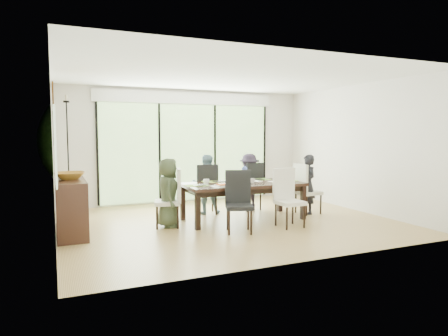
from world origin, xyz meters
name	(u,v)px	position (x,y,z in m)	size (l,w,h in m)	color
floor	(229,222)	(0.00, 0.00, -0.01)	(6.00, 5.00, 0.01)	olive
ceiling	(229,76)	(0.00, 0.00, 2.71)	(6.00, 5.00, 0.01)	white
wall_back	(187,146)	(0.00, 2.51, 1.35)	(6.00, 0.02, 2.70)	silver
wall_front	(309,158)	(0.00, -2.51, 1.35)	(6.00, 0.02, 2.70)	beige
wall_left	(52,154)	(-3.01, 0.00, 1.35)	(0.02, 5.00, 2.70)	silver
wall_right	(357,148)	(3.01, 0.00, 1.35)	(0.02, 5.00, 2.70)	silver
glass_doors	(188,152)	(0.00, 2.47, 1.20)	(4.20, 0.02, 2.30)	#598C3F
blinds_header	(188,98)	(0.00, 2.46, 2.50)	(4.40, 0.06, 0.28)	white
mullion_a	(97,154)	(-2.10, 2.46, 1.20)	(0.05, 0.04, 2.30)	black
mullion_b	(160,153)	(-0.70, 2.46, 1.20)	(0.05, 0.04, 2.30)	black
mullion_c	(215,152)	(0.70, 2.46, 1.20)	(0.05, 0.04, 2.30)	black
mullion_d	(264,151)	(2.10, 2.46, 1.20)	(0.05, 0.04, 2.30)	black
side_window	(55,146)	(-2.97, -1.20, 1.50)	(0.02, 0.90, 1.00)	#8CAD7F
deck	(177,198)	(0.00, 3.40, -0.05)	(6.00, 1.80, 0.10)	brown
rail_top	(169,173)	(0.00, 4.20, 0.55)	(6.00, 0.08, 0.06)	brown
foliage_left	(98,141)	(-1.80, 5.20, 1.44)	(3.20, 3.20, 3.20)	#14380F
foliage_mid	(167,129)	(0.40, 5.80, 1.80)	(4.00, 4.00, 4.00)	#14380F
foliage_right	(229,146)	(2.20, 5.00, 1.26)	(2.80, 2.80, 2.80)	#14380F
foliage_far	(132,135)	(-0.60, 6.50, 1.62)	(3.60, 3.60, 3.60)	#14380F
table_top	(243,184)	(0.34, 0.09, 0.68)	(2.28, 1.05, 0.06)	black
table_apron	(243,189)	(0.34, 0.09, 0.60)	(2.09, 0.86, 0.10)	black
table_leg_fl	(198,211)	(-0.74, -0.34, 0.33)	(0.09, 0.09, 0.66)	black
table_leg_fr	(303,203)	(1.42, -0.34, 0.33)	(0.09, 0.09, 0.66)	black
table_leg_bl	(183,203)	(-0.74, 0.52, 0.33)	(0.09, 0.09, 0.66)	black
table_leg_br	(280,196)	(1.42, 0.52, 0.33)	(0.09, 0.09, 0.66)	black
chair_left_end	(167,198)	(-1.16, 0.09, 0.52)	(0.44, 0.44, 1.05)	silver
chair_right_end	(308,189)	(1.84, 0.09, 0.52)	(0.44, 0.44, 1.05)	silver
chair_far_left	(206,188)	(-0.11, 0.94, 0.52)	(0.44, 0.44, 1.05)	black
chair_far_right	(249,186)	(0.89, 0.94, 0.52)	(0.44, 0.44, 1.05)	black
chair_near_left	(239,202)	(-0.16, -0.78, 0.52)	(0.44, 0.44, 1.05)	black
chair_near_right	(290,198)	(0.84, -0.78, 0.52)	(0.44, 0.44, 1.05)	white
person_left_end	(168,193)	(-1.14, 0.09, 0.61)	(0.57, 0.36, 1.23)	#3A452E
person_right_end	(308,184)	(1.82, 0.09, 0.61)	(0.57, 0.36, 1.23)	black
person_far_left	(206,184)	(-0.11, 0.92, 0.61)	(0.57, 0.36, 1.23)	#799CB0
person_far_right	(249,182)	(0.89, 0.92, 0.61)	(0.57, 0.36, 1.23)	#251D2C
placemat_left	(196,185)	(-0.61, 0.09, 0.72)	(0.42, 0.30, 0.01)	#8AB741
placemat_right	(286,180)	(1.29, 0.09, 0.72)	(0.42, 0.30, 0.01)	#89C044
placemat_far_l	(214,182)	(-0.11, 0.49, 0.72)	(0.42, 0.30, 0.01)	#90B440
placemat_far_r	(259,179)	(0.89, 0.49, 0.72)	(0.42, 0.30, 0.01)	#6EA43A
placemat_paper	(223,186)	(-0.21, -0.21, 0.72)	(0.42, 0.30, 0.01)	white
tablet_far_l	(219,181)	(-0.01, 0.44, 0.72)	(0.25, 0.17, 0.01)	black
tablet_far_r	(258,179)	(0.84, 0.44, 0.72)	(0.23, 0.16, 0.01)	black
papers	(276,181)	(1.04, 0.04, 0.71)	(0.29, 0.21, 0.00)	white
platter_base	(223,185)	(-0.21, -0.21, 0.73)	(0.25, 0.25, 0.02)	white
platter_snacks	(223,184)	(-0.21, -0.21, 0.75)	(0.19, 0.19, 0.01)	#D75D19
vase	(244,180)	(0.39, 0.14, 0.77)	(0.08, 0.08, 0.11)	silver
hyacinth_stems	(244,174)	(0.39, 0.14, 0.88)	(0.04, 0.04, 0.15)	#337226
hyacinth_blooms	(245,169)	(0.39, 0.14, 0.98)	(0.10, 0.10, 0.10)	#4658AF
laptop	(203,185)	(-0.51, -0.01, 0.73)	(0.31, 0.20, 0.02)	silver
cup_a	(206,181)	(-0.36, 0.24, 0.76)	(0.12, 0.12, 0.09)	white
cup_b	(253,181)	(0.49, -0.01, 0.76)	(0.10, 0.10, 0.09)	white
cup_c	(277,178)	(1.14, 0.19, 0.76)	(0.12, 0.12, 0.09)	white
book	(254,182)	(0.59, 0.14, 0.72)	(0.16, 0.21, 0.02)	white
sideboard	(71,206)	(-2.76, 0.32, 0.46)	(0.46, 1.62, 0.91)	black
bowl	(70,176)	(-2.76, 0.22, 0.97)	(0.48, 0.48, 0.12)	olive
candlestick_base	(69,175)	(-2.76, 0.67, 0.93)	(0.10, 0.10, 0.04)	black
candlestick_shaft	(68,138)	(-2.76, 0.67, 1.57)	(0.02, 0.02, 1.27)	black
candlestick_pan	(66,102)	(-2.76, 0.67, 2.20)	(0.10, 0.10, 0.03)	black
candle	(66,98)	(-2.76, 0.67, 2.26)	(0.04, 0.04, 0.10)	silver
tapestry	(54,131)	(-2.97, 0.40, 1.70)	(0.02, 1.00, 1.50)	brown
art_frame	(54,129)	(-2.97, 1.70, 1.75)	(0.03, 0.55, 0.65)	black
art_canvas	(55,129)	(-2.95, 1.70, 1.75)	(0.01, 0.45, 0.55)	#1B5751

